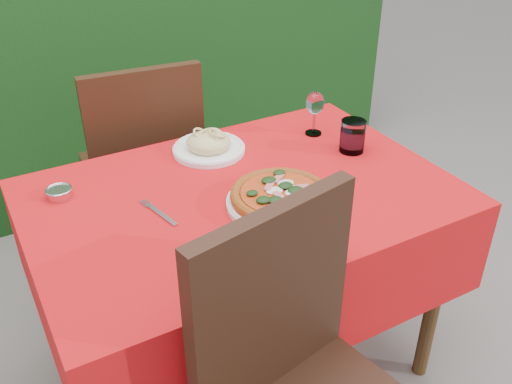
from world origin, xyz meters
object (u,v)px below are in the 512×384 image
chair_far (144,161)px  wine_glass (315,105)px  pizza_plate (281,197)px  pasta_plate (209,145)px  water_glass (352,138)px  steel_ramekin (59,193)px  fork (162,215)px

chair_far → wine_glass: 0.74m
wine_glass → chair_far: bearing=138.0°
pizza_plate → pasta_plate: (-0.04, 0.40, -0.00)m
pizza_plate → water_glass: water_glass is taller
wine_glass → water_glass: bearing=-77.4°
pizza_plate → steel_ramekin: bearing=146.8°
water_glass → chair_far: bearing=130.8°
fork → wine_glass: bearing=6.3°
pasta_plate → fork: (-0.28, -0.29, -0.02)m
water_glass → pasta_plate: bearing=151.7°
chair_far → wine_glass: bearing=143.5°
pizza_plate → wine_glass: size_ratio=2.30×
pasta_plate → wine_glass: wine_glass is taller
pizza_plate → steel_ramekin: 0.65m
chair_far → fork: (-0.17, -0.68, 0.19)m
pizza_plate → wine_glass: (0.35, 0.35, 0.09)m
pasta_plate → steel_ramekin: bearing=-174.8°
water_glass → fork: 0.71m
fork → steel_ramekin: steel_ramekin is taller
water_glass → wine_glass: bearing=102.6°
pizza_plate → fork: size_ratio=2.00×
wine_glass → steel_ramekin: wine_glass is taller
pasta_plate → steel_ramekin: 0.51m
wine_glass → steel_ramekin: bearing=179.3°
pasta_plate → water_glass: size_ratio=2.22×
water_glass → pizza_plate: bearing=-155.9°
chair_far → fork: chair_far is taller
steel_ramekin → pizza_plate: bearing=-33.2°
pizza_plate → water_glass: size_ratio=3.35×
pizza_plate → chair_far: bearing=100.6°
water_glass → wine_glass: 0.19m
pasta_plate → fork: 0.40m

